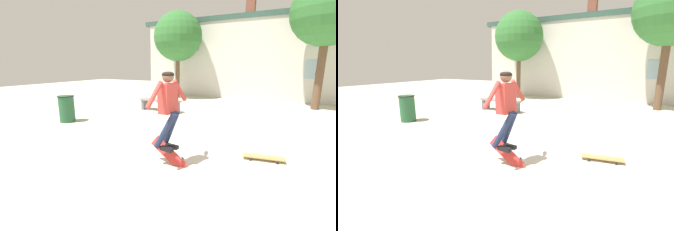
# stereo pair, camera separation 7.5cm
# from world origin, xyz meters

# --- Properties ---
(ground_plane) EXTENTS (40.00, 40.00, 0.00)m
(ground_plane) POSITION_xyz_m (0.00, 0.00, 0.00)
(ground_plane) COLOR beige
(building_backdrop) EXTENTS (12.76, 0.52, 5.45)m
(building_backdrop) POSITION_xyz_m (0.00, 9.99, 2.33)
(building_backdrop) COLOR beige
(building_backdrop) RESTS_ON ground_plane
(tree_right) EXTENTS (2.80, 2.80, 5.39)m
(tree_right) POSITION_xyz_m (3.15, 8.27, 3.96)
(tree_right) COLOR brown
(tree_right) RESTS_ON ground_plane
(tree_left) EXTENTS (2.67, 2.67, 4.74)m
(tree_left) POSITION_xyz_m (-3.62, 8.72, 3.39)
(tree_left) COLOR brown
(tree_left) RESTS_ON ground_plane
(park_bench) EXTENTS (1.83, 0.65, 0.49)m
(park_bench) POSITION_xyz_m (-2.60, 4.86, 0.36)
(park_bench) COLOR gray
(park_bench) RESTS_ON ground_plane
(trash_bin) EXTENTS (0.53, 0.53, 0.89)m
(trash_bin) POSITION_xyz_m (-4.49, 1.86, 0.46)
(trash_bin) COLOR #235633
(trash_bin) RESTS_ON ground_plane
(skater) EXTENTS (0.48, 1.16, 1.46)m
(skater) POSITION_xyz_m (0.08, 0.44, 1.20)
(skater) COLOR #B23833
(skateboard_flipping) EXTENTS (0.80, 0.21, 0.62)m
(skateboard_flipping) POSITION_xyz_m (0.06, 0.51, 0.20)
(skateboard_flipping) COLOR red
(skateboard_resting) EXTENTS (0.82, 0.32, 0.08)m
(skateboard_resting) POSITION_xyz_m (1.69, 1.51, 0.07)
(skateboard_resting) COLOR #AD894C
(skateboard_resting) RESTS_ON ground_plane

